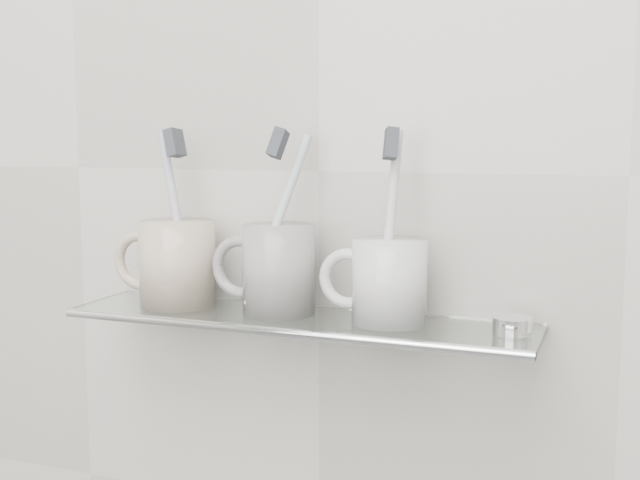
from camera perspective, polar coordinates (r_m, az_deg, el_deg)
The scene contains 18 objects.
wall_back at distance 0.89m, azimuth -0.09°, elevation 4.91°, with size 2.50×2.50×0.00m, color beige.
shelf_glass at distance 0.85m, azimuth -1.60°, elevation -5.70°, with size 0.50×0.12×0.01m, color silver.
shelf_rail at distance 0.80m, azimuth -3.15°, elevation -6.54°, with size 0.01×0.01×0.50m, color silver.
bracket_left at distance 0.99m, azimuth -11.89°, elevation -4.64°, with size 0.02×0.02×0.03m, color silver.
bracket_right at distance 0.84m, azimuth 13.08°, elevation -6.76°, with size 0.02×0.02×0.03m, color silver.
mug_left at distance 0.91m, azimuth -10.09°, elevation -1.63°, with size 0.08×0.08×0.09m, color beige.
mug_left_handle at distance 0.93m, azimuth -12.64°, elevation -1.45°, with size 0.07×0.07×0.01m, color beige.
toothbrush_left at distance 0.90m, azimuth -10.17°, elevation 1.73°, with size 0.01×0.01×0.19m, color #A7ABC4.
bristles_left at distance 0.90m, azimuth -10.28°, elevation 6.81°, with size 0.01×0.02×0.03m, color #35393F.
mug_center at distance 0.85m, azimuth -2.96°, elevation -2.11°, with size 0.08×0.08×0.10m, color white.
mug_center_handle at distance 0.87m, azimuth -5.64°, elevation -1.93°, with size 0.07×0.07×0.01m, color white.
toothbrush_center at distance 0.85m, azimuth -2.98°, elevation 1.46°, with size 0.01×0.01×0.19m, color silver.
bristles_center at distance 0.84m, azimuth -3.02°, elevation 6.89°, with size 0.01×0.02×0.03m, color #35393F.
mug_right at distance 0.81m, azimuth 4.95°, elevation -2.95°, with size 0.08×0.08×0.09m, color silver.
mug_right_handle at distance 0.83m, azimuth 2.01°, elevation -2.77°, with size 0.06×0.06×0.01m, color silver.
toothbrush_right at distance 0.80m, azimuth 5.00°, elevation 1.13°, with size 0.01×0.01×0.19m, color silver.
bristles_right at distance 0.80m, azimuth 5.07°, elevation 6.84°, with size 0.01×0.02×0.03m, color #35393F.
chrome_cap at distance 0.80m, azimuth 13.52°, elevation -5.92°, with size 0.04×0.04×0.02m, color silver.
Camera 1 is at (0.32, 0.27, 1.29)m, focal length 45.00 mm.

